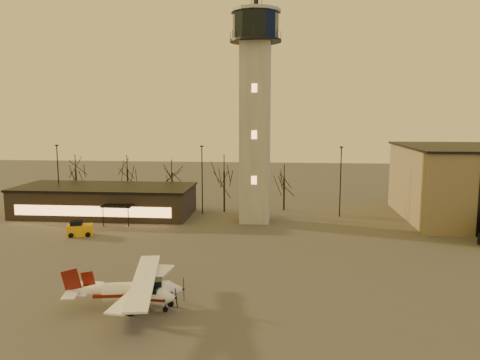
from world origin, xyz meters
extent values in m
plane|color=#3E3B39|center=(0.00, 0.00, 0.00)|extent=(220.00, 220.00, 0.00)
cube|color=gray|center=(0.00, 30.00, 12.00)|extent=(4.00, 4.00, 24.00)
cylinder|color=black|center=(0.00, 30.00, 24.15)|extent=(6.80, 6.80, 0.30)
cylinder|color=black|center=(0.00, 30.00, 26.00)|extent=(6.00, 6.00, 3.40)
cylinder|color=gray|center=(0.00, 30.00, 27.90)|extent=(6.60, 6.60, 0.40)
cylinder|color=black|center=(0.00, 30.00, 29.30)|extent=(0.70, 0.70, 2.40)
cube|color=black|center=(-22.00, 32.00, 2.00)|extent=(25.00, 10.00, 4.00)
cube|color=black|center=(-22.00, 32.00, 4.15)|extent=(25.40, 10.40, 0.30)
cube|color=#F7A556|center=(-22.00, 26.98, 1.60)|extent=(22.00, 0.08, 1.40)
cube|color=black|center=(-18.00, 26.00, 2.60)|extent=(4.00, 2.00, 0.20)
cylinder|color=black|center=(-30.00, 34.00, 5.00)|extent=(0.16, 0.16, 10.00)
cube|color=black|center=(-30.00, 34.00, 10.05)|extent=(0.50, 0.25, 0.18)
cylinder|color=black|center=(-8.00, 34.00, 5.00)|extent=(0.16, 0.16, 10.00)
cube|color=black|center=(-8.00, 34.00, 10.05)|extent=(0.50, 0.25, 0.18)
cylinder|color=black|center=(12.00, 34.00, 5.00)|extent=(0.16, 0.16, 10.00)
cube|color=black|center=(12.00, 34.00, 10.05)|extent=(0.50, 0.25, 0.18)
cylinder|color=black|center=(-30.00, 40.00, 2.87)|extent=(0.28, 0.28, 5.74)
cylinder|color=black|center=(-14.00, 40.00, 2.62)|extent=(0.28, 0.28, 5.25)
cylinder|color=black|center=(-5.00, 36.00, 3.08)|extent=(0.28, 0.28, 6.16)
cylinder|color=black|center=(4.00, 38.00, 2.48)|extent=(0.28, 0.28, 4.97)
cylinder|color=black|center=(-22.00, 42.00, 2.80)|extent=(0.28, 0.28, 5.60)
cylinder|color=white|center=(-6.90, -0.35, 1.15)|extent=(4.31, 1.59, 1.19)
cone|color=white|center=(-4.44, -0.59, 1.15)|extent=(0.93, 1.21, 1.14)
cone|color=white|center=(-10.01, -0.05, 1.28)|extent=(2.29, 1.22, 1.01)
cube|color=black|center=(-5.99, -0.44, 1.56)|extent=(1.46, 1.09, 0.64)
cube|color=#58110C|center=(-7.09, -0.33, 1.10)|extent=(5.05, 1.70, 0.20)
cube|color=white|center=(-6.45, -0.39, 1.86)|extent=(2.34, 10.18, 0.13)
cube|color=white|center=(-10.83, 0.03, 1.38)|extent=(1.11, 3.09, 0.07)
cube|color=#58110C|center=(-10.92, 0.04, 2.02)|extent=(1.27, 0.20, 1.56)
cylinder|color=white|center=(-7.09, -0.07, 1.36)|extent=(5.17, 2.36, 1.41)
cone|color=white|center=(-4.22, 0.50, 1.36)|extent=(1.22, 1.51, 1.34)
cone|color=white|center=(-10.71, -0.79, 1.52)|extent=(2.79, 1.68, 1.19)
cube|color=black|center=(-6.03, 0.14, 1.84)|extent=(1.82, 1.44, 0.76)
cube|color=#5C120D|center=(-7.31, -0.11, 1.30)|extent=(6.03, 2.57, 0.24)
cube|color=white|center=(-6.56, 0.04, 2.20)|extent=(3.93, 12.01, 0.15)
cube|color=white|center=(-11.67, -0.98, 1.63)|extent=(1.66, 3.70, 0.09)
cube|color=#5C120D|center=(-11.77, -1.01, 2.39)|extent=(1.49, 0.38, 1.84)
cube|color=#E9A50D|center=(-20.65, 20.24, 0.68)|extent=(3.23, 2.32, 1.36)
cube|color=black|center=(-21.02, 20.13, 1.45)|extent=(1.69, 1.69, 0.78)
camera|label=1|loc=(3.82, -33.07, 14.62)|focal=35.00mm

